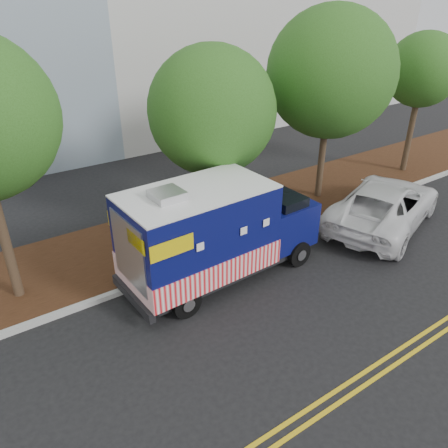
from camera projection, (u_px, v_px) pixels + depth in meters
ground at (225, 287)px, 12.69m from camera, size 120.00×120.00×0.00m
curb at (200, 263)px, 13.68m from camera, size 120.00×0.18×0.15m
mulch_strip at (168, 236)px, 15.20m from camera, size 120.00×4.00×0.15m
centerline_near at (342, 387)px, 9.45m from camera, size 120.00×0.10×0.01m
centerline_far at (351, 395)px, 9.26m from camera, size 120.00×0.10×0.01m
tree_b at (212, 111)px, 13.94m from camera, size 4.14×4.14×6.29m
tree_c at (331, 73)px, 15.79m from camera, size 4.70×4.70×7.34m
tree_d at (423, 70)px, 18.55m from camera, size 3.13×3.13×6.23m
sign_post at (146, 244)px, 12.47m from camera, size 0.06×0.06×2.40m
food_truck at (214, 235)px, 12.45m from camera, size 6.13×2.50×3.19m
white_car at (385, 204)px, 15.71m from camera, size 6.46×4.51×1.64m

